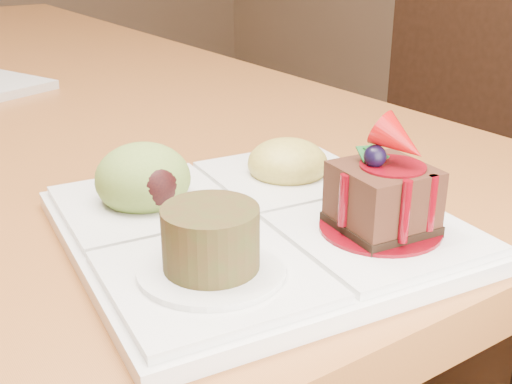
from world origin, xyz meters
TOP-DOWN VIEW (x-y plane):
  - chair_right at (0.89, -0.30)m, footprint 0.47×0.47m
  - sampler_plate at (0.14, -0.75)m, footprint 0.29×0.29m

SIDE VIEW (x-z plane):
  - chair_right at x=0.89m, z-range 0.07..1.13m
  - sampler_plate at x=0.14m, z-range 0.72..0.82m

